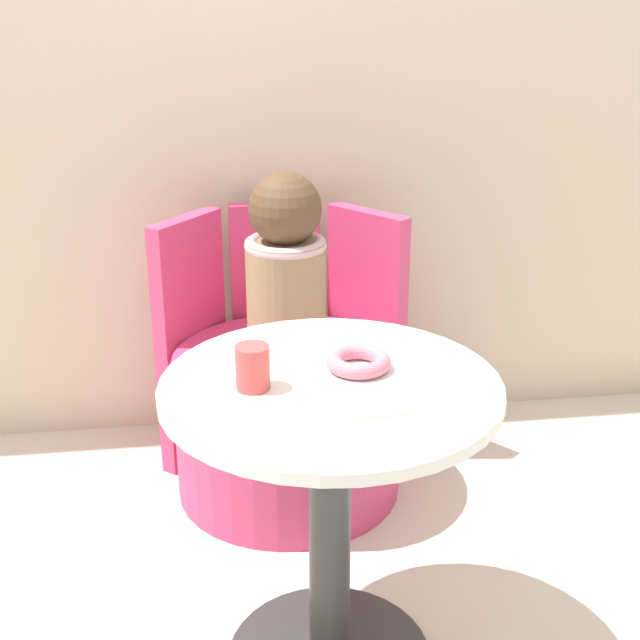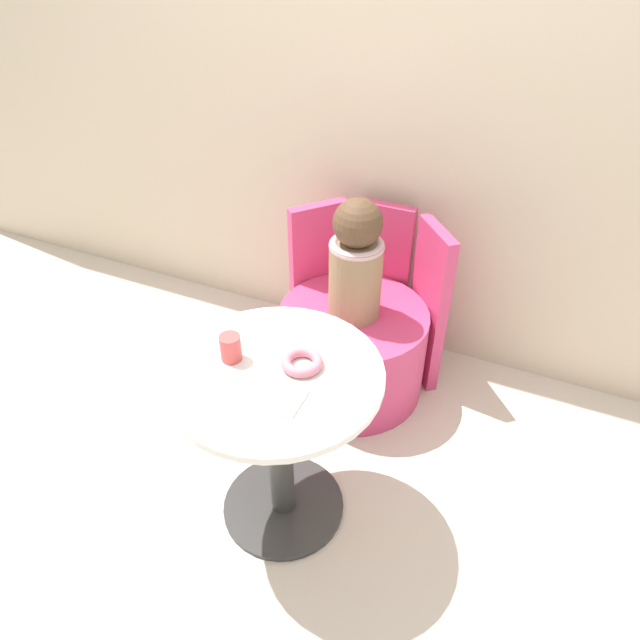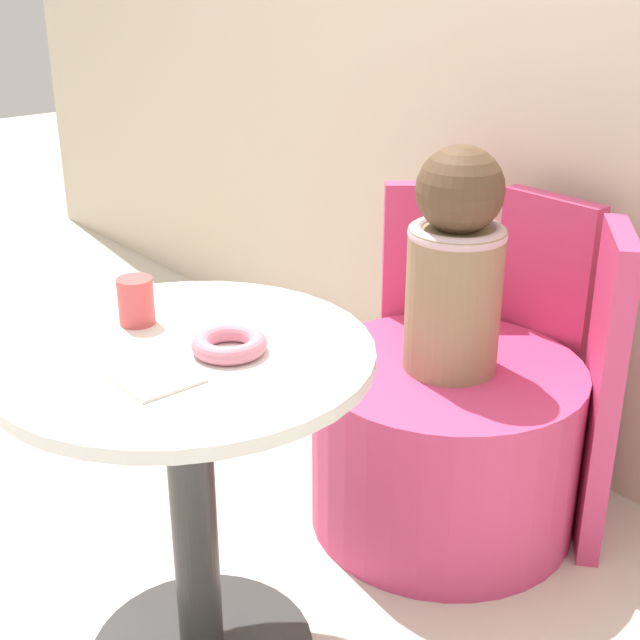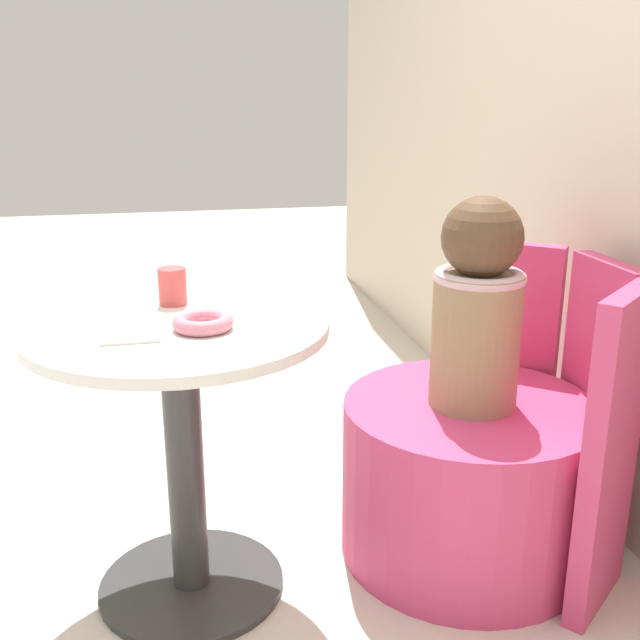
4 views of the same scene
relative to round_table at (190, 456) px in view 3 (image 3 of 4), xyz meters
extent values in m
plane|color=beige|center=(-0.05, 0.05, -0.47)|extent=(12.00, 12.00, 0.00)
cube|color=beige|center=(-0.05, 1.18, 0.73)|extent=(6.00, 0.06, 2.40)
cylinder|color=#333333|center=(0.00, 0.00, -0.13)|extent=(0.09, 0.09, 0.64)
cylinder|color=white|center=(0.00, 0.00, 0.20)|extent=(0.67, 0.67, 0.02)
cylinder|color=#D13D70|center=(-0.01, 0.71, -0.26)|extent=(0.64, 0.64, 0.42)
cube|color=#D13D70|center=(-0.01, 1.06, -0.08)|extent=(0.27, 0.05, 0.77)
cube|color=#D13D70|center=(0.25, 0.94, -0.08)|extent=(0.21, 0.24, 0.77)
cube|color=#D13D70|center=(-0.28, 0.94, -0.08)|extent=(0.21, 0.24, 0.77)
cylinder|color=#937A56|center=(-0.01, 0.71, 0.12)|extent=(0.22, 0.22, 0.33)
torus|color=beige|center=(-0.01, 0.71, 0.28)|extent=(0.22, 0.22, 0.04)
sphere|color=brown|center=(-0.01, 0.71, 0.37)|extent=(0.19, 0.19, 0.19)
torus|color=pink|center=(0.06, 0.05, 0.23)|extent=(0.13, 0.13, 0.03)
cylinder|color=#DB4C4C|center=(-0.15, 0.00, 0.26)|extent=(0.07, 0.07, 0.09)
cube|color=silver|center=(0.08, -0.09, 0.22)|extent=(0.12, 0.12, 0.01)
camera|label=1|loc=(-0.23, -1.53, 0.97)|focal=50.00mm
camera|label=2|loc=(0.65, -1.11, 1.38)|focal=32.00mm
camera|label=3|loc=(1.22, -0.71, 0.86)|focal=50.00mm
camera|label=4|loc=(1.60, -0.02, 0.70)|focal=42.00mm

